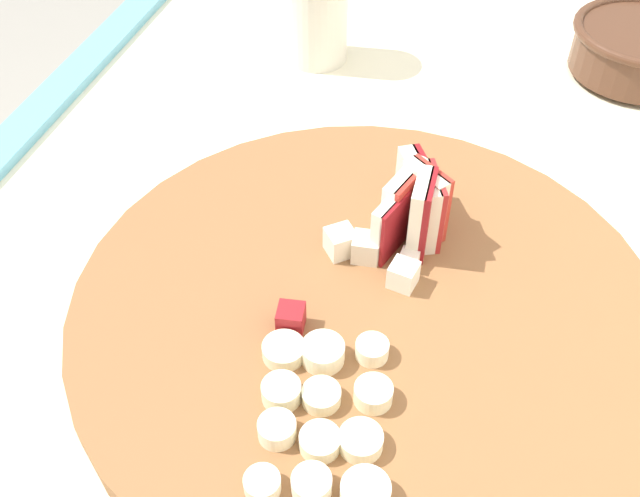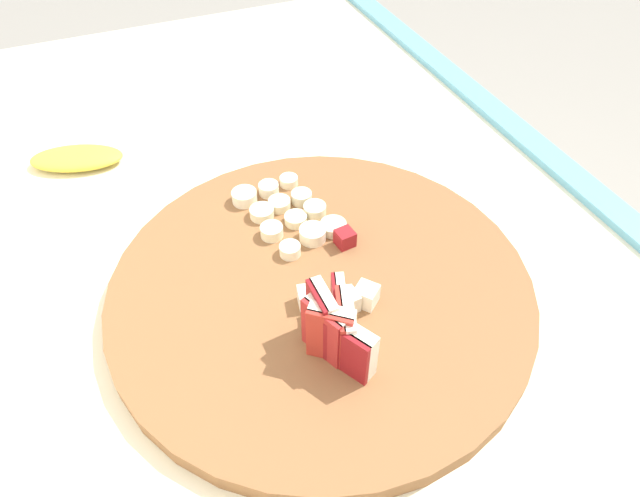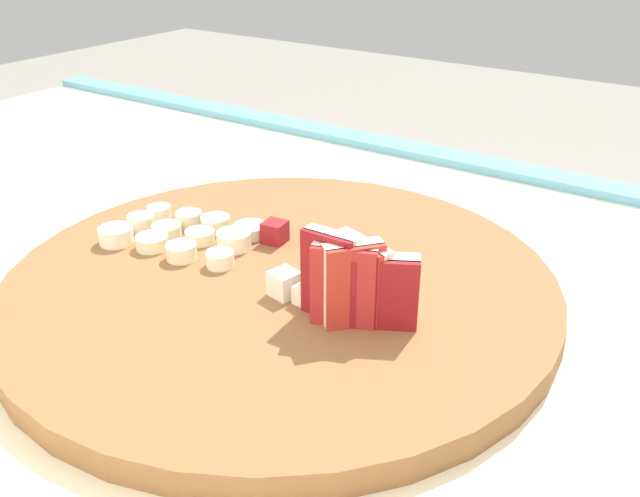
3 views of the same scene
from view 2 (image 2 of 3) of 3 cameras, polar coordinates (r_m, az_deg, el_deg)
tiled_countertop at (r=0.98m, az=-2.34°, el=-22.78°), size 1.47×0.87×0.92m
cutting_board at (r=0.59m, az=-0.10°, el=-3.75°), size 0.44×0.44×0.02m
apple_wedge_fan at (r=0.51m, az=1.54°, el=-8.12°), size 0.09×0.05×0.06m
apple_dice_pile at (r=0.56m, az=2.15°, el=-3.87°), size 0.11×0.09×0.02m
banana_slice_rows at (r=0.65m, az=-3.27°, el=3.62°), size 0.13×0.11×0.01m
banana_peel at (r=0.82m, az=-23.41°, el=8.39°), size 0.09×0.13×0.02m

